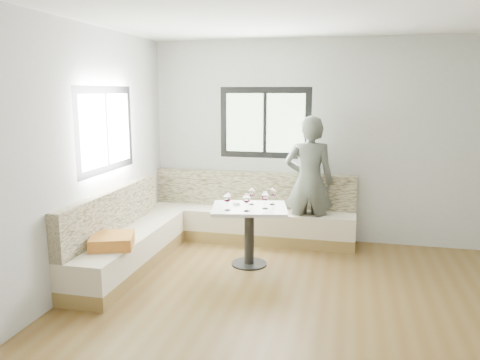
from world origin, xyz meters
name	(u,v)px	position (x,y,z in m)	size (l,w,h in m)	color
room	(308,169)	(-0.08, 0.08, 1.41)	(5.01, 5.01, 2.81)	brown
banquette	(201,227)	(-1.59, 1.62, 0.33)	(2.90, 2.80, 0.95)	olive
table	(249,222)	(-0.86, 1.28, 0.54)	(1.01, 0.85, 0.73)	black
person	(309,182)	(-0.23, 2.15, 0.89)	(0.65, 0.43, 1.78)	#4C5149
olive_ramekin	(236,203)	(-1.04, 1.34, 0.74)	(0.09, 0.09, 0.04)	white
wine_glass_a	(227,198)	(-1.08, 1.06, 0.87)	(0.09, 0.09, 0.21)	white
wine_glass_b	(247,199)	(-0.85, 1.07, 0.87)	(0.09, 0.09, 0.21)	white
wine_glass_c	(265,197)	(-0.66, 1.23, 0.87)	(0.09, 0.09, 0.21)	white
wine_glass_d	(252,193)	(-0.86, 1.40, 0.87)	(0.09, 0.09, 0.21)	white
wine_glass_e	(272,193)	(-0.62, 1.46, 0.87)	(0.09, 0.09, 0.21)	white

